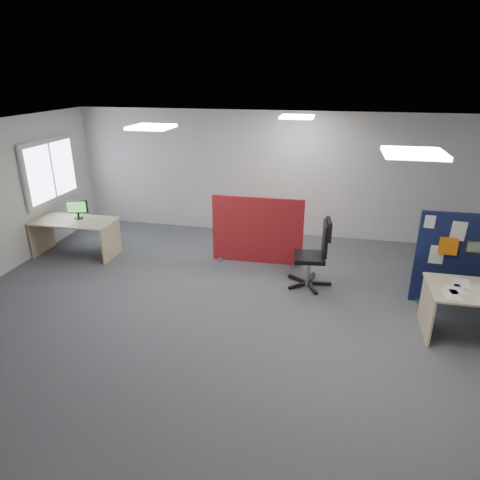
% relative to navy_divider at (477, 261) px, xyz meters
% --- Properties ---
extents(floor, '(9.00, 9.00, 0.00)m').
position_rel_navy_divider_xyz_m(floor, '(-3.46, -0.89, -0.76)').
color(floor, '#54575C').
rests_on(floor, ground).
extents(ceiling, '(9.00, 7.00, 0.02)m').
position_rel_navy_divider_xyz_m(ceiling, '(-3.46, -0.89, 1.94)').
color(ceiling, white).
rests_on(ceiling, wall_back).
extents(wall_back, '(9.00, 0.02, 2.70)m').
position_rel_navy_divider_xyz_m(wall_back, '(-3.46, 2.61, 0.59)').
color(wall_back, silver).
rests_on(wall_back, floor).
extents(wall_front, '(9.00, 0.02, 2.70)m').
position_rel_navy_divider_xyz_m(wall_front, '(-3.46, -4.39, 0.59)').
color(wall_front, silver).
rests_on(wall_front, floor).
extents(window, '(0.06, 1.70, 1.30)m').
position_rel_navy_divider_xyz_m(window, '(-7.90, 1.11, 0.79)').
color(window, white).
rests_on(window, wall_left).
extents(ceiling_lights, '(4.10, 4.10, 0.04)m').
position_rel_navy_divider_xyz_m(ceiling_lights, '(-3.13, -0.22, 1.91)').
color(ceiling_lights, white).
rests_on(ceiling_lights, ceiling).
extents(navy_divider, '(1.83, 0.30, 1.51)m').
position_rel_navy_divider_xyz_m(navy_divider, '(0.00, 0.00, 0.00)').
color(navy_divider, '#0F1A39').
rests_on(navy_divider, floor).
extents(red_divider, '(1.73, 0.30, 1.30)m').
position_rel_navy_divider_xyz_m(red_divider, '(-3.55, 0.92, -0.12)').
color(red_divider, '#A22015').
rests_on(red_divider, floor).
extents(second_desk, '(1.59, 0.80, 0.73)m').
position_rel_navy_divider_xyz_m(second_desk, '(-7.14, 0.55, -0.21)').
color(second_desk, tan).
rests_on(second_desk, floor).
extents(monitor_second, '(0.40, 0.18, 0.37)m').
position_rel_navy_divider_xyz_m(monitor_second, '(-7.10, 0.64, 0.17)').
color(monitor_second, black).
rests_on(monitor_second, second_desk).
extents(office_chair, '(0.77, 0.78, 1.18)m').
position_rel_navy_divider_xyz_m(office_chair, '(-2.40, 0.17, -0.09)').
color(office_chair, black).
rests_on(office_chair, floor).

